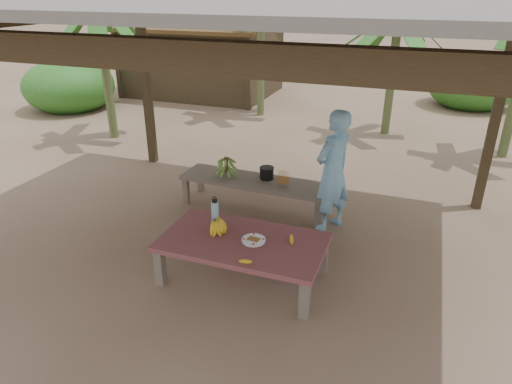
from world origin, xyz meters
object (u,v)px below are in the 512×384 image
(ripe_banana_bunch, at_px, (214,224))
(bench, at_px, (255,183))
(work_table, at_px, (243,245))
(woman, at_px, (333,171))
(cooking_pot, at_px, (267,173))
(plate, at_px, (254,240))
(water_flask, at_px, (215,211))

(ripe_banana_bunch, bearing_deg, bench, 94.71)
(work_table, distance_m, woman, 1.70)
(bench, relative_size, cooking_pot, 10.99)
(plate, distance_m, woman, 1.64)
(work_table, height_order, plate, plate)
(bench, relative_size, woman, 1.34)
(plate, xyz_separation_m, woman, (0.54, 1.52, 0.31))
(water_flask, bearing_deg, plate, -25.93)
(bench, xyz_separation_m, ripe_banana_bunch, (0.14, -1.66, 0.19))
(ripe_banana_bunch, xyz_separation_m, plate, (0.50, -0.07, -0.07))
(water_flask, bearing_deg, cooking_pot, 85.99)
(cooking_pot, height_order, woman, woman)
(woman, bearing_deg, plate, 8.99)
(bench, relative_size, plate, 8.46)
(plate, bearing_deg, bench, 110.22)
(ripe_banana_bunch, height_order, plate, ripe_banana_bunch)
(plate, bearing_deg, work_table, -178.15)
(plate, bearing_deg, water_flask, 154.07)
(water_flask, height_order, woman, woman)
(water_flask, bearing_deg, woman, 47.37)
(cooking_pot, bearing_deg, work_table, -78.91)
(work_table, xyz_separation_m, water_flask, (-0.47, 0.29, 0.20))
(plate, bearing_deg, ripe_banana_bunch, 172.26)
(bench, xyz_separation_m, water_flask, (0.04, -1.44, 0.24))
(bench, relative_size, water_flask, 6.86)
(work_table, xyz_separation_m, plate, (0.12, 0.00, 0.08))
(cooking_pot, relative_size, woman, 0.12)
(woman, bearing_deg, water_flask, -14.11)
(water_flask, relative_size, cooking_pot, 1.60)
(work_table, relative_size, bench, 0.81)
(work_table, relative_size, woman, 1.09)
(woman, bearing_deg, bench, -71.58)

